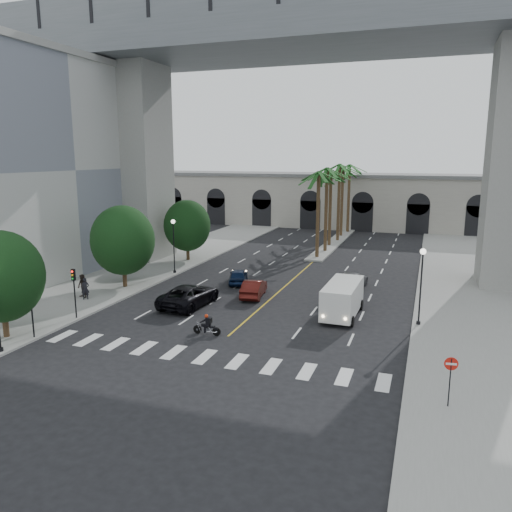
{
  "coord_description": "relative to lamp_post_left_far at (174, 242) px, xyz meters",
  "views": [
    {
      "loc": [
        11.67,
        -25.87,
        11.32
      ],
      "look_at": [
        0.49,
        6.0,
        4.5
      ],
      "focal_mm": 35.0,
      "sensor_mm": 36.0,
      "label": 1
    }
  ],
  "objects": [
    {
      "name": "ground",
      "position": [
        11.4,
        -16.0,
        -3.22
      ],
      "size": [
        140.0,
        140.0,
        0.0
      ],
      "primitive_type": "plane",
      "color": "black",
      "rests_on": "ground"
    },
    {
      "name": "sidewalk_left",
      "position": [
        -3.6,
        -1.0,
        -3.15
      ],
      "size": [
        8.0,
        100.0,
        0.15
      ],
      "primitive_type": "cube",
      "color": "gray",
      "rests_on": "ground"
    },
    {
      "name": "sidewalk_right",
      "position": [
        26.4,
        -1.0,
        -3.15
      ],
      "size": [
        8.0,
        100.0,
        0.15
      ],
      "primitive_type": "cube",
      "color": "gray",
      "rests_on": "ground"
    },
    {
      "name": "median",
      "position": [
        11.4,
        22.0,
        -3.12
      ],
      "size": [
        2.0,
        24.0,
        0.2
      ],
      "primitive_type": "cube",
      "color": "gray",
      "rests_on": "ground"
    },
    {
      "name": "building_left",
      "position": [
        -15.6,
        -4.0,
        7.09
      ],
      "size": [
        16.5,
        32.5,
        20.6
      ],
      "color": "#B9BAB5",
      "rests_on": "ground"
    },
    {
      "name": "pier_building",
      "position": [
        11.4,
        39.0,
        1.04
      ],
      "size": [
        71.0,
        10.5,
        8.5
      ],
      "color": "#B6B1A4",
      "rests_on": "ground"
    },
    {
      "name": "bridge",
      "position": [
        14.82,
        6.0,
        15.29
      ],
      "size": [
        75.0,
        13.0,
        26.0
      ],
      "color": "gray",
      "rests_on": "ground"
    },
    {
      "name": "palm_a",
      "position": [
        11.4,
        12.0,
        5.88
      ],
      "size": [
        3.2,
        3.2,
        10.3
      ],
      "color": "#47331E",
      "rests_on": "ground"
    },
    {
      "name": "palm_b",
      "position": [
        11.5,
        16.0,
        6.15
      ],
      "size": [
        3.2,
        3.2,
        10.6
      ],
      "color": "#47331E",
      "rests_on": "ground"
    },
    {
      "name": "palm_c",
      "position": [
        11.2,
        20.0,
        5.69
      ],
      "size": [
        3.2,
        3.2,
        10.1
      ],
      "color": "#47331E",
      "rests_on": "ground"
    },
    {
      "name": "palm_d",
      "position": [
        11.55,
        24.0,
        6.43
      ],
      "size": [
        3.2,
        3.2,
        10.9
      ],
      "color": "#47331E",
      "rests_on": "ground"
    },
    {
      "name": "palm_e",
      "position": [
        11.3,
        28.0,
        5.97
      ],
      "size": [
        3.2,
        3.2,
        10.4
      ],
      "color": "#47331E",
      "rests_on": "ground"
    },
    {
      "name": "palm_f",
      "position": [
        11.6,
        32.0,
        6.24
      ],
      "size": [
        3.2,
        3.2,
        10.7
      ],
      "color": "#47331E",
      "rests_on": "ground"
    },
    {
      "name": "street_tree_near",
      "position": [
        -1.6,
        -19.0,
        0.8
      ],
      "size": [
        5.2,
        5.2,
        6.89
      ],
      "color": "#382616",
      "rests_on": "ground"
    },
    {
      "name": "street_tree_mid",
      "position": [
        -1.6,
        -6.0,
        0.99
      ],
      "size": [
        5.44,
        5.44,
        7.21
      ],
      "color": "#382616",
      "rests_on": "ground"
    },
    {
      "name": "street_tree_far",
      "position": [
        -1.6,
        6.0,
        0.68
      ],
      "size": [
        5.04,
        5.04,
        6.68
      ],
      "color": "#382616",
      "rests_on": "ground"
    },
    {
      "name": "lamp_post_left_far",
      "position": [
        0.0,
        0.0,
        0.0
      ],
      "size": [
        0.4,
        0.4,
        5.35
      ],
      "color": "black",
      "rests_on": "ground"
    },
    {
      "name": "lamp_post_right",
      "position": [
        22.8,
        -8.0,
        0.0
      ],
      "size": [
        0.4,
        0.4,
        5.35
      ],
      "color": "black",
      "rests_on": "ground"
    },
    {
      "name": "traffic_signal_near",
      "position": [
        0.1,
        -18.5,
        -0.71
      ],
      "size": [
        0.25,
        0.18,
        3.65
      ],
      "color": "black",
      "rests_on": "ground"
    },
    {
      "name": "traffic_signal_far",
      "position": [
        0.1,
        -14.5,
        -0.71
      ],
      "size": [
        0.25,
        0.18,
        3.65
      ],
      "color": "black",
      "rests_on": "ground"
    },
    {
      "name": "motorcycle_rider",
      "position": [
        10.06,
        -14.18,
        -2.6
      ],
      "size": [
        1.91,
        0.52,
        1.38
      ],
      "rotation": [
        0.0,
        0.0,
        -0.01
      ],
      "color": "black",
      "rests_on": "ground"
    },
    {
      "name": "car_a",
      "position": [
        16.43,
        -3.67,
        -2.55
      ],
      "size": [
        1.63,
        3.98,
        1.35
      ],
      "primitive_type": "imported",
      "rotation": [
        0.0,
        0.0,
        3.13
      ],
      "color": "silver",
      "rests_on": "ground"
    },
    {
      "name": "car_b",
      "position": [
        9.9,
        -4.88,
        -2.51
      ],
      "size": [
        2.12,
        4.49,
        1.42
      ],
      "primitive_type": "imported",
      "rotation": [
        0.0,
        0.0,
        3.29
      ],
      "color": "#46110E",
      "rests_on": "ground"
    },
    {
      "name": "car_c",
      "position": [
        6.07,
        -8.85,
        -2.39
      ],
      "size": [
        3.15,
        6.15,
        1.66
      ],
      "primitive_type": "imported",
      "rotation": [
        0.0,
        0.0,
        3.07
      ],
      "color": "black",
      "rests_on": "ground"
    },
    {
      "name": "car_d",
      "position": [
        17.02,
        0.25,
        -2.48
      ],
      "size": [
        2.5,
        5.24,
        1.48
      ],
      "primitive_type": "imported",
      "rotation": [
        0.0,
        0.0,
        3.05
      ],
      "color": "slate",
      "rests_on": "ground"
    },
    {
      "name": "car_e",
      "position": [
        7.14,
        -1.3,
        -2.55
      ],
      "size": [
        2.73,
        4.24,
        1.34
      ],
      "primitive_type": "imported",
      "rotation": [
        0.0,
        0.0,
        3.46
      ],
      "color": "#0D1C3E",
      "rests_on": "ground"
    },
    {
      "name": "cargo_van",
      "position": [
        17.56,
        -7.57,
        -1.86
      ],
      "size": [
        2.4,
        5.77,
        2.44
      ],
      "rotation": [
        0.0,
        0.0,
        -0.02
      ],
      "color": "silver",
      "rests_on": "ground"
    },
    {
      "name": "pedestrian_a",
      "position": [
        -2.25,
        -10.44,
        -2.22
      ],
      "size": [
        0.74,
        0.67,
        1.71
      ],
      "primitive_type": "imported",
      "rotation": [
        0.0,
        0.0,
        0.53
      ],
      "color": "black",
      "rests_on": "sidewalk_left"
    },
    {
      "name": "pedestrian_b",
      "position": [
        -2.74,
        -10.13,
        -2.13
      ],
      "size": [
        1.1,
        0.98,
        1.89
      ],
      "primitive_type": "imported",
      "rotation": [
        0.0,
        0.0,
        -0.34
      ],
      "color": "black",
      "rests_on": "sidewalk_left"
    },
    {
      "name": "do_not_enter_sign",
      "position": [
        24.4,
        -19.32,
        -1.4
      ],
      "size": [
        0.61,
        0.12,
        2.51
      ],
      "rotation": [
        0.0,
        0.0,
        0.14
      ],
      "color": "black",
      "rests_on": "ground"
    }
  ]
}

